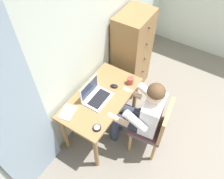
% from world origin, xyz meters
% --- Properties ---
extents(wall_back, '(4.80, 0.05, 2.50)m').
position_xyz_m(wall_back, '(0.00, 2.20, 1.25)').
color(wall_back, silver).
rests_on(wall_back, ground_plane).
extents(curtain_panel, '(0.64, 0.03, 2.21)m').
position_xyz_m(curtain_panel, '(-1.28, 2.13, 1.11)').
color(curtain_panel, '#8EA3B7').
rests_on(curtain_panel, ground_plane).
extents(desk, '(1.09, 0.60, 0.74)m').
position_xyz_m(desk, '(-0.36, 1.83, 0.62)').
color(desk, olive).
rests_on(desk, ground_plane).
extents(dresser, '(0.58, 0.44, 1.33)m').
position_xyz_m(dresser, '(0.63, 1.93, 0.66)').
color(dresser, olive).
rests_on(dresser, ground_plane).
extents(chair, '(0.47, 0.45, 0.90)m').
position_xyz_m(chair, '(-0.25, 1.13, 0.51)').
color(chair, brown).
rests_on(chair, ground_plane).
extents(person_seated, '(0.58, 0.61, 1.22)m').
position_xyz_m(person_seated, '(-0.27, 1.31, 0.69)').
color(person_seated, '#33384C').
rests_on(person_seated, ground_plane).
extents(laptop, '(0.34, 0.25, 0.24)m').
position_xyz_m(laptop, '(-0.41, 1.87, 0.79)').
color(laptop, silver).
rests_on(laptop, desk).
extents(computer_mouse, '(0.09, 0.11, 0.03)m').
position_xyz_m(computer_mouse, '(-0.14, 1.77, 0.75)').
color(computer_mouse, black).
rests_on(computer_mouse, desk).
extents(desk_clock, '(0.09, 0.09, 0.03)m').
position_xyz_m(desk_clock, '(-0.76, 1.61, 0.75)').
color(desk_clock, black).
rests_on(desk_clock, desk).
extents(notebook_pad, '(0.24, 0.19, 0.01)m').
position_xyz_m(notebook_pad, '(-0.76, 2.02, 0.74)').
color(notebook_pad, silver).
rests_on(notebook_pad, desk).
extents(coffee_mug, '(0.12, 0.08, 0.09)m').
position_xyz_m(coffee_mug, '(0.03, 1.63, 0.79)').
color(coffee_mug, '#9E3D38').
rests_on(coffee_mug, desk).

